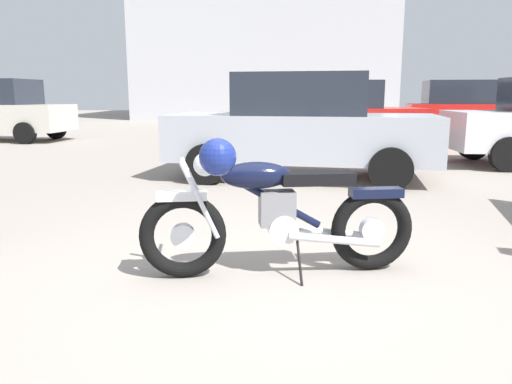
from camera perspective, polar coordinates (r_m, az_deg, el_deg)
name	(u,v)px	position (r m, az deg, el deg)	size (l,w,h in m)	color
ground_plane	(280,281)	(3.68, 2.75, -10.17)	(80.00, 80.00, 0.00)	gray
vintage_motorcycle	(273,211)	(3.66, 1.97, -2.24)	(2.07, 0.73, 1.07)	black
dark_sedan_left	(333,116)	(12.16, 8.92, 8.66)	(4.28, 2.08, 1.67)	black
red_hatchback_near	(302,127)	(8.04, 5.32, 7.53)	(4.43, 2.44, 1.67)	black
blue_hatchback_right	(301,107)	(16.97, 5.19, 9.77)	(4.89, 2.44, 1.74)	black
silver_sedan_mid	(469,108)	(17.14, 23.39, 8.85)	(4.09, 2.23, 1.78)	black
industrial_building	(263,40)	(32.97, 0.79, 17.14)	(14.93, 13.29, 9.52)	#B2B2B7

